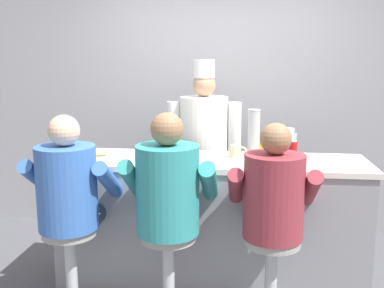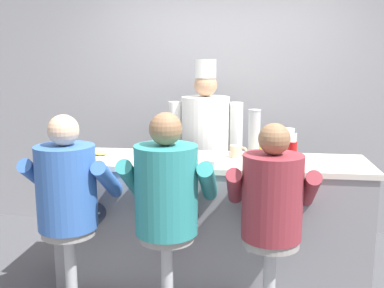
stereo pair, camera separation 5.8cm
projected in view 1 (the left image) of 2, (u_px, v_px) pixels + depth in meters
The scene contains 14 objects.
wall_back at pixel (220, 99), 4.60m from camera, with size 10.00×0.06×2.70m.
diner_counter at pixel (211, 222), 3.50m from camera, with size 2.35×0.64×1.01m.
ketchup_bottle_red at pixel (292, 152), 3.08m from camera, with size 0.07×0.07×0.25m.
mustard_bottle_yellow at pixel (263, 149), 3.31m from camera, with size 0.06×0.06×0.20m.
hot_sauce_bottle_orange at pixel (286, 156), 3.23m from camera, with size 0.03×0.03×0.13m.
water_pitcher_clear at pixel (286, 144), 3.38m from camera, with size 0.13×0.11×0.24m.
breakfast_plate at pixel (99, 156), 3.45m from camera, with size 0.28×0.28×0.05m.
cereal_bowl at pixel (213, 163), 3.17m from camera, with size 0.13×0.13×0.05m.
coffee_mug_tan at pixel (236, 151), 3.46m from camera, with size 0.13×0.09×0.09m.
cup_stack_steel at pixel (254, 133), 3.47m from camera, with size 0.10×0.10×0.37m.
diner_seated_blue at pixel (69, 194), 2.99m from camera, with size 0.60×0.59×1.41m.
diner_seated_teal at pixel (169, 196), 2.92m from camera, with size 0.62×0.61×1.43m.
diner_seated_maroon at pixel (273, 203), 2.84m from camera, with size 0.58×0.57×1.38m.
cook_in_whites_near at pixel (204, 146), 4.17m from camera, with size 0.69×0.44×1.76m.
Camera 1 is at (0.24, -3.00, 1.76)m, focal length 42.00 mm.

